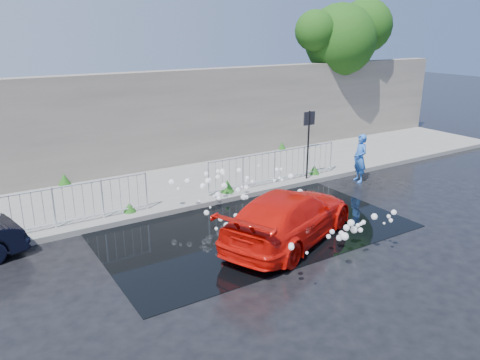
# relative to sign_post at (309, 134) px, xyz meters

# --- Properties ---
(ground) EXTENTS (90.00, 90.00, 0.00)m
(ground) POSITION_rel_sign_post_xyz_m (-4.20, -3.10, -1.72)
(ground) COLOR black
(ground) RESTS_ON ground
(pavement) EXTENTS (30.00, 4.00, 0.15)m
(pavement) POSITION_rel_sign_post_xyz_m (-4.20, 1.90, -1.65)
(pavement) COLOR slate
(pavement) RESTS_ON ground
(curb) EXTENTS (30.00, 0.25, 0.16)m
(curb) POSITION_rel_sign_post_xyz_m (-4.20, -0.10, -1.64)
(curb) COLOR slate
(curb) RESTS_ON ground
(retaining_wall) EXTENTS (30.00, 0.60, 3.50)m
(retaining_wall) POSITION_rel_sign_post_xyz_m (-4.20, 4.10, 0.18)
(retaining_wall) COLOR #665E56
(retaining_wall) RESTS_ON pavement
(puddle) EXTENTS (8.00, 5.00, 0.01)m
(puddle) POSITION_rel_sign_post_xyz_m (-3.70, -2.10, -1.72)
(puddle) COLOR black
(puddle) RESTS_ON ground
(sign_post) EXTENTS (0.45, 0.06, 2.50)m
(sign_post) POSITION_rel_sign_post_xyz_m (0.00, 0.00, 0.00)
(sign_post) COLOR black
(sign_post) RESTS_ON ground
(tree) EXTENTS (5.11, 3.19, 6.43)m
(tree) POSITION_rel_sign_post_xyz_m (5.57, 4.31, 3.06)
(tree) COLOR #332114
(tree) RESTS_ON ground
(railing_left) EXTENTS (5.05, 0.05, 1.10)m
(railing_left) POSITION_rel_sign_post_xyz_m (-8.20, 0.25, -0.99)
(railing_left) COLOR silver
(railing_left) RESTS_ON pavement
(railing_right) EXTENTS (5.05, 0.05, 1.10)m
(railing_right) POSITION_rel_sign_post_xyz_m (-1.20, 0.25, -0.99)
(railing_right) COLOR silver
(railing_right) RESTS_ON pavement
(weeds) EXTENTS (12.17, 3.93, 0.39)m
(weeds) POSITION_rel_sign_post_xyz_m (-4.40, 1.42, -1.40)
(weeds) COLOR #1A4211
(weeds) RESTS_ON pavement
(water_spray) EXTENTS (3.63, 5.73, 1.00)m
(water_spray) POSITION_rel_sign_post_xyz_m (-3.34, -2.20, -1.00)
(water_spray) COLOR white
(water_spray) RESTS_ON ground
(red_car) EXTENTS (4.77, 3.42, 1.28)m
(red_car) POSITION_rel_sign_post_xyz_m (-3.35, -3.30, -1.08)
(red_car) COLOR red
(red_car) RESTS_ON ground
(person) EXTENTS (0.55, 0.70, 1.67)m
(person) POSITION_rel_sign_post_xyz_m (1.65, -0.83, -0.89)
(person) COLOR blue
(person) RESTS_ON ground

